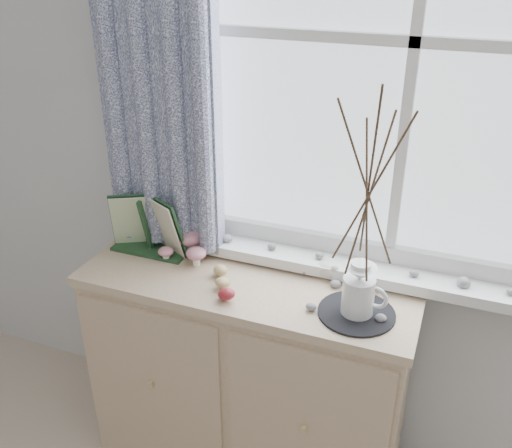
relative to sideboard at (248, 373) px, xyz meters
name	(u,v)px	position (x,y,z in m)	size (l,w,h in m)	color
sideboard	(248,373)	(0.00, 0.00, 0.00)	(1.20, 0.45, 0.85)	#CBAA8E
botanical_book	(143,227)	(-0.42, 0.02, 0.54)	(0.34, 0.13, 0.24)	#1E3E22
toadstool_cluster	(189,242)	(-0.26, 0.07, 0.48)	(0.19, 0.16, 0.10)	white
wooden_eggs	(223,282)	(-0.06, -0.08, 0.45)	(0.13, 0.17, 0.06)	tan
songbird_figurine	(325,270)	(0.25, 0.11, 0.46)	(0.12, 0.06, 0.06)	beige
crocheted_doily	(356,313)	(0.40, -0.06, 0.43)	(0.25, 0.25, 0.01)	black
twig_pitcher	(369,187)	(0.40, -0.06, 0.87)	(0.32, 0.32, 0.77)	silver
sideboard_pebbles	(340,294)	(0.33, 0.01, 0.44)	(0.34, 0.23, 0.03)	gray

